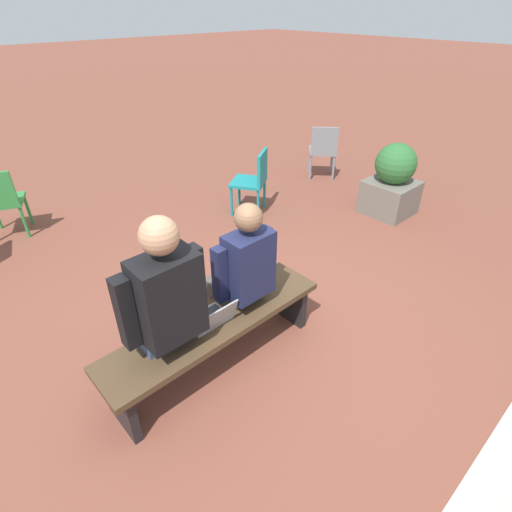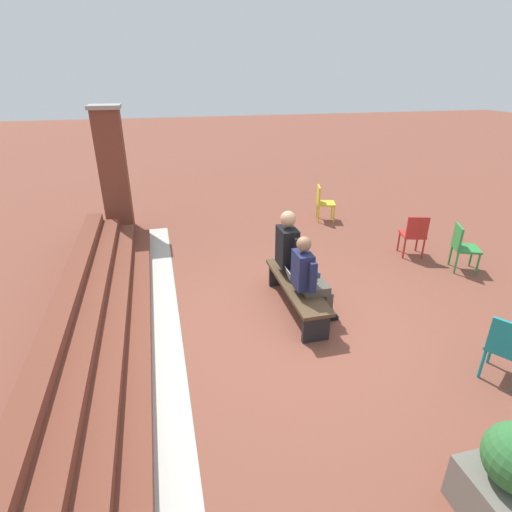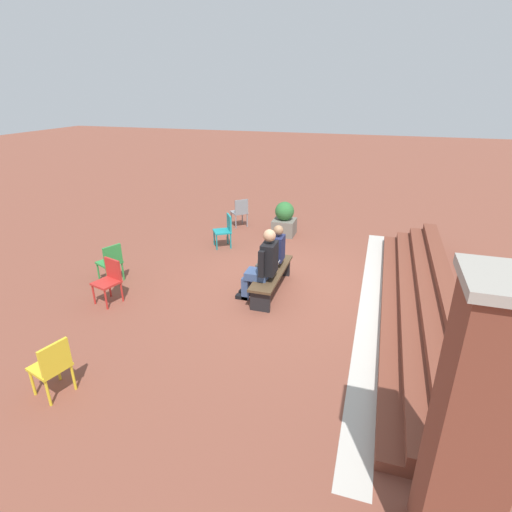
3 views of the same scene
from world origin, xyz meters
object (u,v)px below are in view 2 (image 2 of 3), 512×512
object	(u,v)px
plastic_chair_mid_courtyard	(462,245)
plastic_chair_near_bench_left	(323,201)
laptop	(295,279)
person_adult	(294,254)
person_student	(309,277)
plastic_chair_foreground	(508,346)
planter	(511,480)
bench	(296,289)
plastic_chair_near_bench_right	(414,233)

from	to	relation	value
plastic_chair_mid_courtyard	plastic_chair_near_bench_left	world-z (taller)	same
laptop	plastic_chair_near_bench_left	size ratio (longest dim) A/B	0.38
person_adult	person_student	bearing A→B (deg)	179.31
person_student	plastic_chair_foreground	distance (m)	2.45
planter	laptop	bearing A→B (deg)	9.51
person_student	person_adult	size ratio (longest dim) A/B	0.90
bench	plastic_chair_near_bench_right	bearing A→B (deg)	-65.40
plastic_chair_mid_courtyard	plastic_chair_near_bench_right	world-z (taller)	same
laptop	plastic_chair_mid_courtyard	world-z (taller)	plastic_chair_mid_courtyard
plastic_chair_foreground	plastic_chair_mid_courtyard	xyz separation A→B (m)	(2.60, -1.52, 0.00)
plastic_chair_near_bench_right	plastic_chair_mid_courtyard	bearing A→B (deg)	-145.97
bench	plastic_chair_mid_courtyard	world-z (taller)	plastic_chair_mid_courtyard
plastic_chair_mid_courtyard	planter	world-z (taller)	planter
person_adult	plastic_chair_mid_courtyard	xyz separation A→B (m)	(0.20, -3.24, -0.28)
laptop	plastic_chair_foreground	distance (m)	2.74
bench	plastic_chair_mid_courtyard	distance (m)	3.36
plastic_chair_foreground	plastic_chair_mid_courtyard	distance (m)	3.01
person_adult	planter	size ratio (longest dim) A/B	1.54
plastic_chair_near_bench_right	plastic_chair_foreground	bearing A→B (deg)	162.66
planter	person_student	bearing A→B (deg)	9.16
plastic_chair_near_bench_left	laptop	bearing A→B (deg)	151.65
person_adult	planter	world-z (taller)	person_adult
plastic_chair_foreground	planter	distance (m)	1.81
bench	plastic_chair_near_bench_left	world-z (taller)	plastic_chair_near_bench_left
person_adult	plastic_chair_near_bench_right	distance (m)	2.92
plastic_chair_near_bench_right	planter	world-z (taller)	planter
laptop	plastic_chair_near_bench_left	bearing A→B (deg)	-28.35
person_student	person_adult	world-z (taller)	person_adult
plastic_chair_mid_courtyard	plastic_chair_near_bench_right	distance (m)	0.87
plastic_chair_mid_courtyard	planter	xyz separation A→B (m)	(-3.92, 2.76, -0.04)
bench	plastic_chair_foreground	world-z (taller)	plastic_chair_foreground
plastic_chair_near_bench_left	planter	distance (m)	7.16
plastic_chair_near_bench_left	bench	bearing A→B (deg)	152.08
person_adult	laptop	xyz separation A→B (m)	(-0.32, 0.09, -0.26)
bench	plastic_chair_foreground	bearing A→B (deg)	-138.57
person_student	plastic_chair_near_bench_left	xyz separation A→B (m)	(3.98, -1.88, -0.22)
plastic_chair_near_bench_left	person_student	bearing A→B (deg)	154.68
laptop	plastic_chair_near_bench_left	world-z (taller)	plastic_chair_near_bench_left
plastic_chair_mid_courtyard	plastic_chair_foreground	bearing A→B (deg)	149.62
bench	plastic_chair_mid_courtyard	xyz separation A→B (m)	(0.57, -3.31, 0.13)
bench	person_student	xyz separation A→B (m)	(-0.30, -0.07, 0.35)
laptop	bench	bearing A→B (deg)	-164.49
bench	laptop	xyz separation A→B (m)	(0.04, 0.01, 0.15)
plastic_chair_near_bench_right	plastic_chair_near_bench_left	size ratio (longest dim) A/B	1.00
bench	plastic_chair_near_bench_left	xyz separation A→B (m)	(3.68, -1.95, 0.13)
laptop	planter	bearing A→B (deg)	-170.49
laptop	planter	size ratio (longest dim) A/B	0.34
person_adult	plastic_chair_near_bench_right	bearing A→B (deg)	-71.42
person_adult	plastic_chair_near_bench_left	world-z (taller)	person_adult
plastic_chair_mid_courtyard	plastic_chair_near_bench_left	xyz separation A→B (m)	(3.11, 1.36, 0.00)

